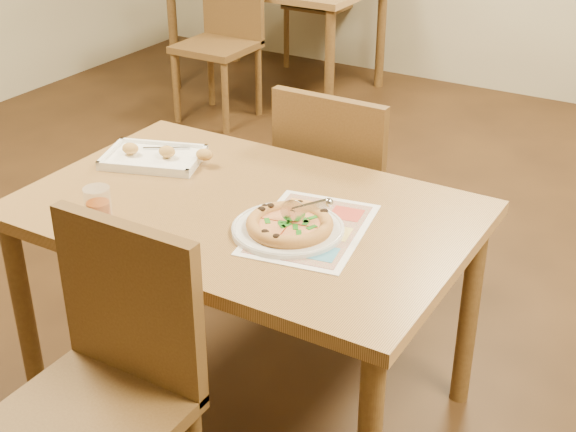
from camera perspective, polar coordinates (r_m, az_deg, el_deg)
The scene contains 10 objects.
dining_table at distance 2.37m, azimuth -3.03°, elevation -1.16°, with size 1.30×0.85×0.72m.
chair_near at distance 2.02m, azimuth -12.58°, elevation -9.97°, with size 0.42×0.42×0.47m.
chair_far at distance 2.86m, azimuth 3.65°, elevation 2.65°, with size 0.42×0.42×0.47m.
bg_chair_near at distance 4.94m, azimuth -4.51°, elevation 13.47°, with size 0.42×0.42×0.47m.
plate at distance 2.18m, azimuth -0.00°, elevation -0.97°, with size 0.31×0.31×0.02m, color silver.
pizza at distance 2.17m, azimuth 0.12°, elevation -0.61°, with size 0.24×0.24×0.04m.
pizza_cutter at distance 2.14m, azimuth 1.25°, elevation 0.56°, with size 0.13×0.06×0.08m.
appetizer_tray at distance 2.64m, azimuth -9.35°, elevation 4.13°, with size 0.37×0.30×0.06m.
glass_tumbler at distance 2.30m, azimuth -13.36°, elevation 0.75°, with size 0.08×0.08×0.09m.
menu at distance 2.20m, azimuth 1.59°, elevation -0.92°, with size 0.29×0.41×0.01m, color white.
Camera 1 is at (1.16, -1.72, 1.78)m, focal length 50.00 mm.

